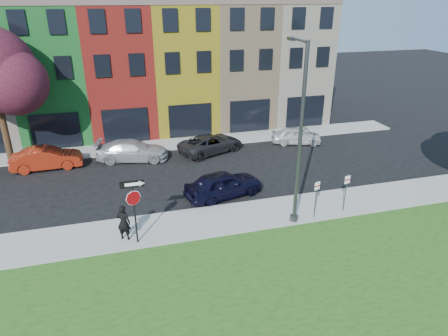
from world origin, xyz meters
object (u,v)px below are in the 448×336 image
object	(u,v)px
man	(124,222)
street_lamp	(299,137)
stop_sign	(133,199)
sedan_near	(223,184)

from	to	relation	value
man	street_lamp	bearing A→B (deg)	-158.60
stop_sign	sedan_near	size ratio (longest dim) A/B	0.66
sedan_near	street_lamp	xyz separation A→B (m)	(2.69, -3.54, 3.78)
stop_sign	sedan_near	xyz separation A→B (m)	(5.11, 3.59, -1.60)
stop_sign	man	xyz separation A→B (m)	(-0.54, 0.45, -1.35)
man	sedan_near	distance (m)	6.47
stop_sign	street_lamp	xyz separation A→B (m)	(7.80, 0.05, 2.19)
man	sedan_near	bearing A→B (deg)	-126.79
street_lamp	sedan_near	bearing A→B (deg)	132.22
man	stop_sign	bearing A→B (deg)	164.43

